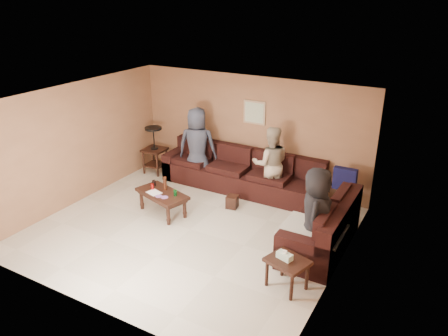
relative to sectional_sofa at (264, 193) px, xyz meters
name	(u,v)px	position (x,y,z in m)	size (l,w,h in m)	color
room	(188,146)	(-0.81, -1.52, 1.34)	(5.60, 5.50, 2.50)	beige
sectional_sofa	(264,193)	(0.00, 0.00, 0.00)	(4.65, 2.90, 0.97)	black
coffee_table	(162,195)	(-1.66, -1.24, 0.07)	(1.22, 0.85, 0.74)	black
end_table_left	(155,149)	(-3.10, 0.39, 0.28)	(0.53, 0.53, 1.15)	black
side_table_right	(287,264)	(1.40, -2.24, 0.09)	(0.71, 0.64, 0.63)	black
waste_bin	(232,202)	(-0.55, -0.35, -0.19)	(0.22, 0.22, 0.27)	black
wall_art	(254,112)	(-0.71, 0.96, 1.37)	(0.52, 0.04, 0.52)	tan
person_left	(197,146)	(-1.86, 0.39, 0.57)	(0.87, 0.57, 1.79)	#333746
person_middle	(271,164)	(-0.05, 0.41, 0.48)	(0.79, 0.61, 1.62)	tan
person_right	(316,215)	(1.49, -1.29, 0.49)	(0.80, 0.52, 1.63)	black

